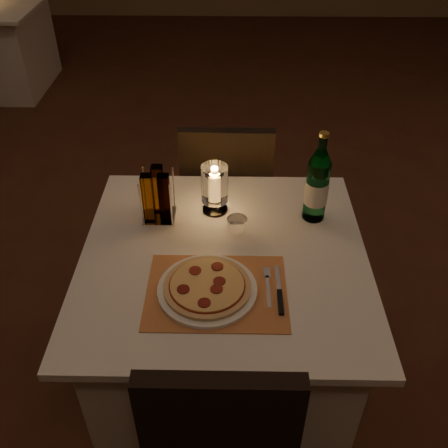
{
  "coord_description": "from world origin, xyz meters",
  "views": [
    {
      "loc": [
        -0.14,
        -1.79,
        1.9
      ],
      "look_at": [
        -0.17,
        -0.47,
        0.86
      ],
      "focal_mm": 40.0,
      "sensor_mm": 36.0,
      "label": 1
    }
  ],
  "objects_px": {
    "main_table": "(224,324)",
    "chair_far": "(226,186)",
    "plate": "(207,289)",
    "tumbler": "(237,227)",
    "hurricane_candle": "(215,186)",
    "pizza": "(207,286)",
    "water_bottle": "(317,185)"
  },
  "relations": [
    {
      "from": "main_table",
      "to": "chair_far",
      "type": "bearing_deg",
      "value": 90.0
    },
    {
      "from": "chair_far",
      "to": "plate",
      "type": "xyz_separation_m",
      "value": [
        -0.05,
        -0.89,
        0.2
      ]
    },
    {
      "from": "tumbler",
      "to": "hurricane_candle",
      "type": "height_order",
      "value": "hurricane_candle"
    },
    {
      "from": "plate",
      "to": "main_table",
      "type": "bearing_deg",
      "value": 74.48
    },
    {
      "from": "pizza",
      "to": "hurricane_candle",
      "type": "distance_m",
      "value": 0.45
    },
    {
      "from": "plate",
      "to": "pizza",
      "type": "height_order",
      "value": "pizza"
    },
    {
      "from": "chair_far",
      "to": "water_bottle",
      "type": "relative_size",
      "value": 2.51
    },
    {
      "from": "chair_far",
      "to": "tumbler",
      "type": "xyz_separation_m",
      "value": [
        0.05,
        -0.61,
        0.23
      ]
    },
    {
      "from": "chair_far",
      "to": "pizza",
      "type": "relative_size",
      "value": 3.21
    },
    {
      "from": "chair_far",
      "to": "tumbler",
      "type": "bearing_deg",
      "value": -85.72
    },
    {
      "from": "tumbler",
      "to": "main_table",
      "type": "bearing_deg",
      "value": -112.66
    },
    {
      "from": "main_table",
      "to": "plate",
      "type": "relative_size",
      "value": 3.12
    },
    {
      "from": "main_table",
      "to": "hurricane_candle",
      "type": "distance_m",
      "value": 0.55
    },
    {
      "from": "pizza",
      "to": "tumbler",
      "type": "height_order",
      "value": "tumbler"
    },
    {
      "from": "main_table",
      "to": "plate",
      "type": "xyz_separation_m",
      "value": [
        -0.05,
        -0.18,
        0.38
      ]
    },
    {
      "from": "main_table",
      "to": "chair_far",
      "type": "height_order",
      "value": "chair_far"
    },
    {
      "from": "pizza",
      "to": "tumbler",
      "type": "bearing_deg",
      "value": 71.7
    },
    {
      "from": "main_table",
      "to": "water_bottle",
      "type": "xyz_separation_m",
      "value": [
        0.34,
        0.22,
        0.51
      ]
    },
    {
      "from": "main_table",
      "to": "hurricane_candle",
      "type": "xyz_separation_m",
      "value": [
        -0.04,
        0.26,
        0.48
      ]
    },
    {
      "from": "water_bottle",
      "to": "hurricane_candle",
      "type": "relative_size",
      "value": 1.82
    },
    {
      "from": "water_bottle",
      "to": "tumbler",
      "type": "bearing_deg",
      "value": -158.67
    },
    {
      "from": "main_table",
      "to": "tumbler",
      "type": "xyz_separation_m",
      "value": [
        0.05,
        0.11,
        0.4
      ]
    },
    {
      "from": "main_table",
      "to": "tumbler",
      "type": "relative_size",
      "value": 13.53
    },
    {
      "from": "tumbler",
      "to": "hurricane_candle",
      "type": "relative_size",
      "value": 0.38
    },
    {
      "from": "chair_far",
      "to": "pizza",
      "type": "xyz_separation_m",
      "value": [
        -0.05,
        -0.89,
        0.22
      ]
    },
    {
      "from": "pizza",
      "to": "hurricane_candle",
      "type": "height_order",
      "value": "hurricane_candle"
    },
    {
      "from": "main_table",
      "to": "pizza",
      "type": "relative_size",
      "value": 3.57
    },
    {
      "from": "main_table",
      "to": "pizza",
      "type": "xyz_separation_m",
      "value": [
        -0.05,
        -0.18,
        0.39
      ]
    },
    {
      "from": "hurricane_candle",
      "to": "plate",
      "type": "bearing_deg",
      "value": -91.38
    },
    {
      "from": "main_table",
      "to": "tumbler",
      "type": "distance_m",
      "value": 0.42
    },
    {
      "from": "pizza",
      "to": "hurricane_candle",
      "type": "bearing_deg",
      "value": 88.61
    },
    {
      "from": "pizza",
      "to": "water_bottle",
      "type": "xyz_separation_m",
      "value": [
        0.39,
        0.4,
        0.12
      ]
    }
  ]
}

